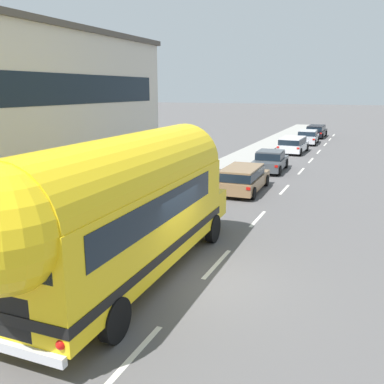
{
  "coord_description": "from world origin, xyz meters",
  "views": [
    {
      "loc": [
        4.05,
        -10.29,
        5.29
      ],
      "look_at": [
        -1.65,
        3.15,
        1.73
      ],
      "focal_mm": 39.41,
      "sensor_mm": 36.0,
      "label": 1
    }
  ],
  "objects": [
    {
      "name": "painted_bus",
      "position": [
        -1.86,
        -1.19,
        2.3
      ],
      "size": [
        2.79,
        11.08,
        4.12
      ],
      "color": "yellow",
      "rests_on": "ground"
    },
    {
      "name": "car_fifth",
      "position": [
        -1.65,
        39.07,
        0.79
      ],
      "size": [
        1.97,
        4.86,
        1.37
      ],
      "color": "black",
      "rests_on": "ground"
    },
    {
      "name": "car_lead",
      "position": [
        -1.96,
        10.75,
        0.79
      ],
      "size": [
        2.1,
        4.71,
        1.37
      ],
      "color": "olive",
      "rests_on": "ground"
    },
    {
      "name": "sidewalk_slab",
      "position": [
        -5.1,
        10.0,
        0.07
      ],
      "size": [
        2.65,
        90.0,
        0.15
      ],
      "primitive_type": "cube",
      "color": "#9E9B93",
      "rests_on": "ground"
    },
    {
      "name": "car_fourth",
      "position": [
        -1.72,
        32.89,
        0.73
      ],
      "size": [
        2.04,
        4.51,
        1.37
      ],
      "color": "silver",
      "rests_on": "ground"
    },
    {
      "name": "car_second",
      "position": [
        -1.95,
        17.19,
        0.72
      ],
      "size": [
        2.01,
        4.29,
        1.37
      ],
      "color": "#474C51",
      "rests_on": "ground"
    },
    {
      "name": "car_third",
      "position": [
        -1.97,
        25.96,
        0.8
      ],
      "size": [
        2.09,
        4.56,
        1.37
      ],
      "color": "white",
      "rests_on": "ground"
    },
    {
      "name": "ground_plane",
      "position": [
        0.0,
        0.0,
        0.0
      ],
      "size": [
        300.0,
        300.0,
        0.0
      ],
      "primitive_type": "plane",
      "color": "#565454"
    },
    {
      "name": "lane_markings",
      "position": [
        -2.66,
        12.76,
        0.0
      ],
      "size": [
        3.91,
        80.0,
        0.01
      ],
      "color": "silver",
      "rests_on": "ground"
    }
  ]
}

